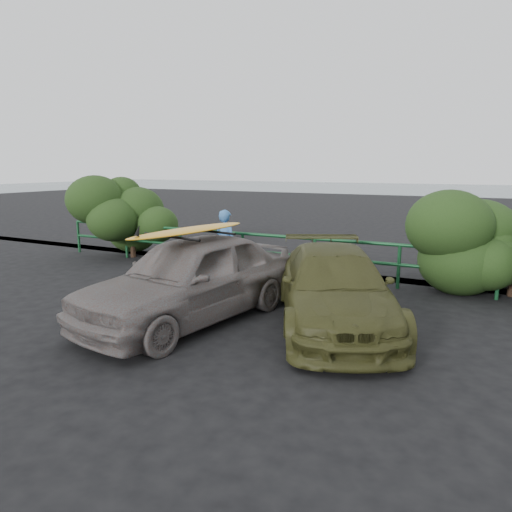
{
  "coord_description": "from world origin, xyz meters",
  "views": [
    {
      "loc": [
        4.61,
        -5.43,
        2.73
      ],
      "look_at": [
        1.04,
        1.7,
        1.16
      ],
      "focal_mm": 32.0,
      "sensor_mm": 36.0,
      "label": 1
    }
  ],
  "objects": [
    {
      "name": "sedan",
      "position": [
        0.03,
        1.13,
        0.77
      ],
      "size": [
        2.62,
        4.8,
        1.55
      ],
      "primitive_type": "imported",
      "rotation": [
        0.0,
        0.0,
        -0.18
      ],
      "color": "#675F5C",
      "rests_on": "ground"
    },
    {
      "name": "roof_rack",
      "position": [
        0.03,
        1.13,
        1.57
      ],
      "size": [
        1.47,
        1.15,
        0.04
      ],
      "primitive_type": null,
      "rotation": [
        0.0,
        0.0,
        -0.18
      ],
      "color": "black",
      "rests_on": "sedan"
    },
    {
      "name": "surfboard",
      "position": [
        0.03,
        1.13,
        1.63
      ],
      "size": [
        1.05,
        2.78,
        0.08
      ],
      "primitive_type": "ellipsoid",
      "rotation": [
        0.0,
        0.0,
        -0.18
      ],
      "color": "orange",
      "rests_on": "roof_rack"
    },
    {
      "name": "olive_vehicle",
      "position": [
        2.38,
        2.07,
        0.66
      ],
      "size": [
        3.57,
        4.88,
        1.31
      ],
      "primitive_type": "imported",
      "rotation": [
        0.0,
        0.0,
        0.43
      ],
      "color": "#3F3F1C",
      "rests_on": "ground"
    },
    {
      "name": "guardrail",
      "position": [
        0.0,
        5.0,
        0.52
      ],
      "size": [
        14.0,
        0.08,
        1.04
      ],
      "primitive_type": null,
      "color": "#134523",
      "rests_on": "ground"
    },
    {
      "name": "ocean",
      "position": [
        0.0,
        60.0,
        0.0
      ],
      "size": [
        200.0,
        200.0,
        0.0
      ],
      "primitive_type": "plane",
      "color": "slate",
      "rests_on": "ground"
    },
    {
      "name": "shrub_right",
      "position": [
        5.0,
        5.5,
        1.05
      ],
      "size": [
        3.2,
        2.4,
        2.09
      ],
      "primitive_type": null,
      "color": "#233D16",
      "rests_on": "ground"
    },
    {
      "name": "man",
      "position": [
        -1.12,
        4.33,
        0.84
      ],
      "size": [
        0.68,
        0.51,
        1.68
      ],
      "primitive_type": "imported",
      "rotation": [
        0.0,
        0.0,
        2.95
      ],
      "color": "#3F76BD",
      "rests_on": "ground"
    },
    {
      "name": "ground",
      "position": [
        0.0,
        0.0,
        0.0
      ],
      "size": [
        80.0,
        80.0,
        0.0
      ],
      "primitive_type": "plane",
      "color": "black"
    },
    {
      "name": "shrub_left",
      "position": [
        -4.8,
        5.4,
        1.16
      ],
      "size": [
        3.2,
        2.4,
        2.32
      ],
      "primitive_type": null,
      "color": "#233D16",
      "rests_on": "ground"
    }
  ]
}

